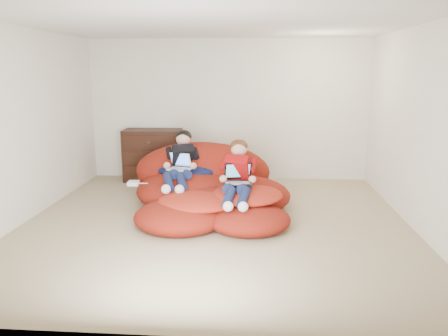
% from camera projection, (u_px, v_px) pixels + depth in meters
% --- Properties ---
extents(room_shell, '(5.10, 5.10, 2.77)m').
position_uv_depth(room_shell, '(216.00, 207.00, 5.65)').
color(room_shell, tan).
rests_on(room_shell, ground).
extents(dresser, '(1.05, 0.60, 0.92)m').
position_uv_depth(dresser, '(153.00, 155.00, 7.86)').
color(dresser, black).
rests_on(dresser, ground).
extents(beanbag_pile, '(2.39, 2.42, 0.93)m').
position_uv_depth(beanbag_pile, '(209.00, 188.00, 6.31)').
color(beanbag_pile, maroon).
rests_on(beanbag_pile, ground).
extents(cream_pillow, '(0.48, 0.31, 0.31)m').
position_uv_depth(cream_pillow, '(182.00, 155.00, 7.04)').
color(cream_pillow, silver).
rests_on(cream_pillow, beanbag_pile).
extents(older_boy, '(0.43, 1.13, 0.72)m').
position_uv_depth(older_boy, '(181.00, 159.00, 6.31)').
color(older_boy, black).
rests_on(older_boy, beanbag_pile).
extents(younger_boy, '(0.38, 1.11, 0.73)m').
position_uv_depth(younger_boy, '(238.00, 172.00, 5.77)').
color(younger_boy, '#A20E0E').
rests_on(younger_boy, beanbag_pile).
extents(laptop_white, '(0.36, 0.39, 0.22)m').
position_uv_depth(laptop_white, '(180.00, 165.00, 6.25)').
color(laptop_white, white).
rests_on(laptop_white, older_boy).
extents(laptop_black, '(0.41, 0.43, 0.25)m').
position_uv_depth(laptop_black, '(238.00, 178.00, 5.72)').
color(laptop_black, black).
rests_on(laptop_black, younger_boy).
extents(power_adapter, '(0.15, 0.15, 0.06)m').
position_uv_depth(power_adapter, '(134.00, 183.00, 6.05)').
color(power_adapter, white).
rests_on(power_adapter, beanbag_pile).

